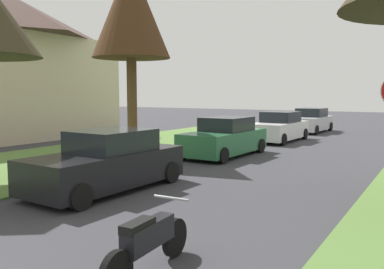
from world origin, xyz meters
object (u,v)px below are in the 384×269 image
(parked_motorcycle, at_px, (148,241))
(parked_sedan_black, at_px, (108,163))
(parked_sedan_green, at_px, (225,138))
(parked_sedan_white, at_px, (279,128))
(street_tree_left_mid_b, at_px, (131,11))
(parked_sedan_silver, at_px, (311,121))

(parked_motorcycle, bearing_deg, parked_sedan_black, 139.62)
(parked_sedan_green, bearing_deg, parked_sedan_white, 88.94)
(parked_sedan_green, relative_size, parked_sedan_white, 1.00)
(street_tree_left_mid_b, relative_size, parked_sedan_green, 1.75)
(parked_motorcycle, bearing_deg, parked_sedan_silver, 100.12)
(street_tree_left_mid_b, distance_m, parked_sedan_silver, 15.36)
(parked_sedan_white, bearing_deg, street_tree_left_mid_b, -112.95)
(parked_sedan_white, height_order, parked_sedan_silver, same)
(parked_sedan_black, height_order, parked_sedan_green, same)
(parked_sedan_silver, bearing_deg, street_tree_left_mid_b, -103.48)
(street_tree_left_mid_b, relative_size, parked_sedan_silver, 1.75)
(street_tree_left_mid_b, xyz_separation_m, parked_sedan_black, (3.38, -4.99, -5.10))
(parked_sedan_green, xyz_separation_m, parked_motorcycle, (4.11, -10.28, -0.24))
(street_tree_left_mid_b, relative_size, parked_motorcycle, 3.79)
(parked_sedan_black, bearing_deg, parked_sedan_green, 90.88)
(parked_sedan_green, xyz_separation_m, parked_sedan_silver, (0.10, 12.21, 0.00))
(parked_sedan_white, bearing_deg, parked_sedan_silver, 90.13)
(street_tree_left_mid_b, bearing_deg, parked_sedan_black, -55.87)
(parked_sedan_silver, bearing_deg, parked_motorcycle, -79.88)
(street_tree_left_mid_b, distance_m, parked_motorcycle, 12.40)
(parked_sedan_white, height_order, parked_motorcycle, parked_sedan_white)
(parked_sedan_black, xyz_separation_m, parked_sedan_silver, (-0.01, 19.08, 0.00))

